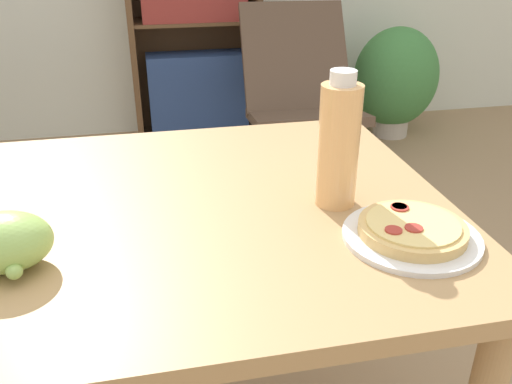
# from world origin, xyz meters

# --- Properties ---
(dining_table) EXTENTS (1.15, 0.88, 0.77)m
(dining_table) POSITION_xyz_m (-0.01, -0.02, 0.66)
(dining_table) COLOR tan
(dining_table) RESTS_ON ground_plane
(pizza_on_plate) EXTENTS (0.24, 0.24, 0.04)m
(pizza_on_plate) POSITION_xyz_m (0.42, -0.22, 0.78)
(pizza_on_plate) COLOR white
(pizza_on_plate) RESTS_ON dining_table
(grape_bunch) EXTENTS (0.15, 0.13, 0.10)m
(grape_bunch) POSITION_xyz_m (-0.25, -0.17, 0.82)
(grape_bunch) COLOR #93BC5B
(grape_bunch) RESTS_ON dining_table
(drink_bottle) EXTENTS (0.08, 0.08, 0.27)m
(drink_bottle) POSITION_xyz_m (0.34, -0.06, 0.89)
(drink_bottle) COLOR #EFB270
(drink_bottle) RESTS_ON dining_table
(lounge_chair_far) EXTENTS (0.63, 0.80, 0.88)m
(lounge_chair_far) POSITION_xyz_m (0.80, 1.76, 0.29)
(lounge_chair_far) COLOR black
(lounge_chair_far) RESTS_ON ground_plane
(bookshelf) EXTENTS (0.79, 0.31, 1.46)m
(bookshelf) POSITION_xyz_m (0.32, 2.44, 0.67)
(bookshelf) COLOR brown
(bookshelf) RESTS_ON ground_plane
(potted_plant_floor) EXTENTS (0.55, 0.47, 0.70)m
(potted_plant_floor) POSITION_xyz_m (1.56, 2.19, 0.37)
(potted_plant_floor) COLOR #BCB2A3
(potted_plant_floor) RESTS_ON ground_plane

